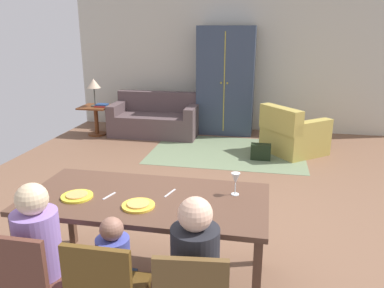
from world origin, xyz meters
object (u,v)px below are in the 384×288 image
object	(u,v)px
person_woman	(195,282)
couch	(156,120)
side_table	(96,116)
person_man	(44,262)
plate_near_man	(77,196)
wine_glass	(236,179)
handbag	(261,152)
armchair	(292,135)
book_upper	(102,105)
person_child	(117,283)
dining_table	(146,204)
plate_near_child	(138,206)
armoire	(226,81)
dining_chair_man	(29,281)
book_lower	(101,106)
table_lamp	(94,84)

from	to	relation	value
person_woman	couch	size ratio (longest dim) A/B	0.65
side_table	person_man	bearing A→B (deg)	-68.89
plate_near_man	couch	bearing A→B (deg)	99.00
wine_glass	side_table	distance (m)	5.11
handbag	armchair	bearing A→B (deg)	42.43
person_man	book_upper	xyz separation A→B (m)	(-1.72, 4.83, 0.11)
person_man	plate_near_man	bearing A→B (deg)	89.99
person_child	handbag	xyz separation A→B (m)	(0.85, 3.96, -0.30)
dining_table	armchair	distance (m)	4.03
plate_near_child	handbag	world-z (taller)	plate_near_child
wine_glass	handbag	distance (m)	3.22
person_woman	armchair	size ratio (longest dim) A/B	0.92
couch	armoire	size ratio (longest dim) A/B	0.81
couch	dining_table	bearing A→B (deg)	-74.27
handbag	couch	bearing A→B (deg)	151.24
person_woman	armchair	xyz separation A→B (m)	(0.83, 4.42, -0.19)
plate_near_child	dining_chair_man	size ratio (longest dim) A/B	0.29
dining_table	wine_glass	xyz separation A→B (m)	(0.70, 0.18, 0.20)
dining_table	plate_near_child	distance (m)	0.20
dining_table	dining_chair_man	bearing A→B (deg)	-122.90
dining_table	side_table	xyz separation A→B (m)	(-2.40, 4.21, -0.31)
wine_glass	person_child	size ratio (longest dim) A/B	0.20
side_table	armchair	bearing A→B (deg)	-6.59
dining_table	person_child	distance (m)	0.70
plate_near_child	person_man	xyz separation A→B (m)	(-0.53, -0.47, -0.26)
plate_near_man	person_man	bearing A→B (deg)	-90.01
person_woman	armoire	xyz separation A→B (m)	(-0.44, 5.53, 0.54)
plate_near_man	wine_glass	distance (m)	1.27
plate_near_child	book_upper	bearing A→B (deg)	117.28
couch	armchair	world-z (taller)	same
person_child	book_lower	xyz separation A→B (m)	(-2.26, 4.81, 0.16)
book_upper	armoire	bearing A→B (deg)	16.67
person_man	armchair	xyz separation A→B (m)	(1.89, 4.42, -0.19)
plate_near_child	book_lower	size ratio (longest dim) A/B	1.14
plate_near_man	plate_near_child	world-z (taller)	same
person_woman	plate_near_child	bearing A→B (deg)	138.54
table_lamp	side_table	bearing A→B (deg)	90.00
dining_chair_man	person_woman	world-z (taller)	person_woman
person_woman	side_table	distance (m)	5.67
person_woman	table_lamp	world-z (taller)	table_lamp
side_table	person_child	bearing A→B (deg)	-63.67
person_child	dining_table	bearing A→B (deg)	89.98
person_woman	book_lower	xyz separation A→B (m)	(-2.79, 4.81, 0.08)
person_child	plate_near_child	bearing A→B (deg)	89.97
book_lower	book_upper	bearing A→B (deg)	58.37
dining_chair_man	book_lower	size ratio (longest dim) A/B	3.95
couch	plate_near_man	bearing A→B (deg)	-81.00
dining_table	armoire	distance (m)	4.90
armoire	book_lower	xyz separation A→B (m)	(-2.35, -0.72, -0.46)
table_lamp	book_upper	xyz separation A→B (m)	(0.15, -0.02, -0.39)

